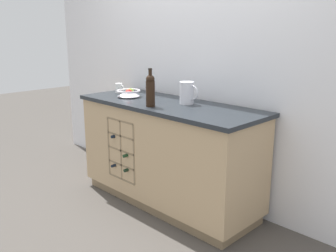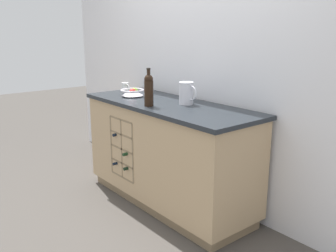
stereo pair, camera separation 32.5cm
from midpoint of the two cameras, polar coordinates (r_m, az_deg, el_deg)
name	(u,v)px [view 2 (the right image)]	position (r m, az deg, el deg)	size (l,w,h in m)	color
ground_plane	(168,202)	(3.51, 2.71, -11.54)	(14.00, 14.00, 0.00)	#4C4742
back_wall	(200,60)	(3.42, 7.72, 9.96)	(4.40, 0.06, 2.55)	white
kitchen_island	(168,153)	(3.33, 2.73, -4.24)	(1.75, 0.67, 0.93)	#8B7354
fruit_bowl	(133,92)	(3.52, -2.80, 5.20)	(0.22, 0.22, 0.07)	silver
white_pitcher	(187,93)	(3.15, 5.82, 5.05)	(0.19, 0.12, 0.19)	white
ceramic_mug	(125,87)	(3.76, -4.05, 5.87)	(0.11, 0.07, 0.10)	white
standing_wine_bottle	(149,89)	(3.05, 0.13, 5.60)	(0.08, 0.08, 0.31)	black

